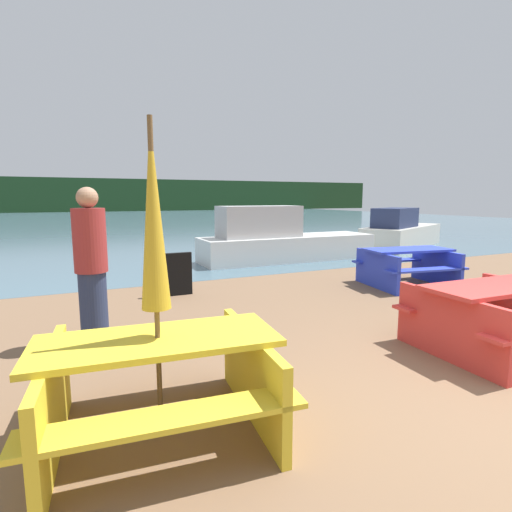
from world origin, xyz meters
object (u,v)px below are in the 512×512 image
object	(u,v)px
boat_second	(401,233)
person	(91,267)
picnic_table_yellow	(159,376)
picnic_table_blue	(407,263)
signboard	(176,274)
picnic_table_red	(495,311)
umbrella_gold	(153,219)
boat	(280,241)

from	to	relation	value
boat_second	person	world-z (taller)	person
picnic_table_yellow	picnic_table_blue	bearing A→B (deg)	28.61
signboard	picnic_table_red	bearing A→B (deg)	-57.07
picnic_table_yellow	umbrella_gold	xyz separation A→B (m)	(-0.00, 0.00, 1.12)
umbrella_gold	boat_second	xyz separation A→B (m)	(9.79, 7.57, -1.05)
umbrella_gold	boat	world-z (taller)	umbrella_gold
picnic_table_yellow	signboard	xyz separation A→B (m)	(1.11, 4.04, -0.06)
umbrella_gold	boat	size ratio (longest dim) A/B	0.46
picnic_table_yellow	person	distance (m)	2.22
umbrella_gold	boat	xyz separation A→B (m)	(4.62, 6.71, -1.02)
boat	signboard	bearing A→B (deg)	-142.50
person	picnic_table_blue	bearing A→B (deg)	7.80
picnic_table_yellow	picnic_table_blue	xyz separation A→B (m)	(5.35, 2.92, -0.00)
picnic_table_blue	boat_second	bearing A→B (deg)	46.32
boat_second	picnic_table_blue	bearing A→B (deg)	-159.27
picnic_table_yellow	picnic_table_blue	distance (m)	6.10
umbrella_gold	person	distance (m)	2.26
picnic_table_yellow	umbrella_gold	world-z (taller)	umbrella_gold
umbrella_gold	signboard	world-z (taller)	umbrella_gold
picnic_table_yellow	picnic_table_red	world-z (taller)	picnic_table_red
boat	picnic_table_blue	bearing A→B (deg)	-78.92
picnic_table_red	boat_second	xyz separation A→B (m)	(6.09, 7.54, 0.05)
picnic_table_yellow	picnic_table_red	distance (m)	3.71
umbrella_gold	boat	bearing A→B (deg)	55.46
boat_second	signboard	xyz separation A→B (m)	(-8.69, -3.53, -0.13)
umbrella_gold	boat_second	distance (m)	12.42
umbrella_gold	signboard	size ratio (longest dim) A/B	2.97
umbrella_gold	person	world-z (taller)	umbrella_gold
picnic_table_yellow	person	bearing A→B (deg)	98.54
picnic_table_blue	boat	size ratio (longest dim) A/B	0.37
boat_second	person	distance (m)	11.49
picnic_table_red	picnic_table_blue	size ratio (longest dim) A/B	0.95
umbrella_gold	signboard	distance (m)	4.35
picnic_table_red	picnic_table_blue	world-z (taller)	picnic_table_red
boat	person	bearing A→B (deg)	-137.05
picnic_table_blue	boat_second	world-z (taller)	boat_second
picnic_table_red	picnic_table_blue	distance (m)	3.33
picnic_table_red	signboard	bearing A→B (deg)	122.93
picnic_table_red	picnic_table_blue	xyz separation A→B (m)	(1.65, 2.89, -0.02)
picnic_table_yellow	signboard	distance (m)	4.19
picnic_table_yellow	picnic_table_red	bearing A→B (deg)	0.39
person	boat	bearing A→B (deg)	42.78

